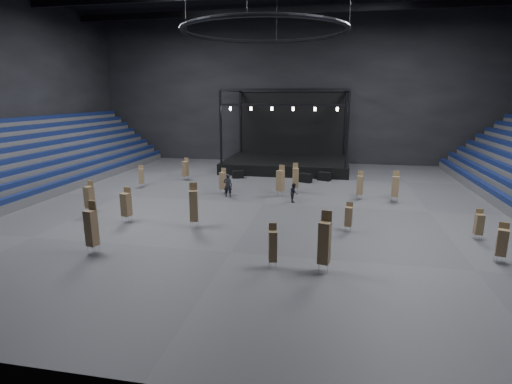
% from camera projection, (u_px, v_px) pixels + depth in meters
% --- Properties ---
extents(floor, '(50.00, 50.00, 0.00)m').
position_uv_depth(floor, '(264.00, 203.00, 32.03)').
color(floor, '#414143').
rests_on(floor, ground).
extents(wall_back, '(50.00, 0.20, 18.00)m').
position_uv_depth(wall_back, '(293.00, 91.00, 49.94)').
color(wall_back, black).
rests_on(wall_back, ground).
extents(wall_front, '(50.00, 0.20, 18.00)m').
position_uv_depth(wall_front, '(119.00, 72.00, 9.88)').
color(wall_front, black).
rests_on(wall_front, ground).
extents(bleachers_left, '(7.20, 40.00, 6.40)m').
position_uv_depth(bleachers_left, '(13.00, 172.00, 35.89)').
color(bleachers_left, '#49494B').
rests_on(bleachers_left, floor).
extents(stage, '(14.00, 10.00, 9.20)m').
position_uv_depth(stage, '(288.00, 156.00, 47.17)').
color(stage, black).
rests_on(stage, floor).
extents(truss_ring, '(12.30, 12.30, 5.15)m').
position_uv_depth(truss_ring, '(265.00, 31.00, 28.96)').
color(truss_ring, black).
rests_on(truss_ring, ceiling).
extents(flight_case_left, '(1.31, 0.98, 0.78)m').
position_uv_depth(flight_case_left, '(238.00, 174.00, 41.76)').
color(flight_case_left, black).
rests_on(flight_case_left, floor).
extents(flight_case_mid, '(1.47, 1.13, 0.88)m').
position_uv_depth(flight_case_mid, '(305.00, 178.00, 39.72)').
color(flight_case_mid, black).
rests_on(flight_case_mid, floor).
extents(flight_case_right, '(1.44, 1.10, 0.86)m').
position_uv_depth(flight_case_right, '(324.00, 176.00, 40.54)').
color(flight_case_right, black).
rests_on(flight_case_right, floor).
extents(chair_stack_0, '(0.57, 0.57, 2.26)m').
position_uv_depth(chair_stack_0, '(223.00, 180.00, 35.02)').
color(chair_stack_0, silver).
rests_on(chair_stack_0, floor).
extents(chair_stack_1, '(0.64, 0.64, 2.41)m').
position_uv_depth(chair_stack_1, '(126.00, 204.00, 27.00)').
color(chair_stack_1, silver).
rests_on(chair_stack_1, floor).
extents(chair_stack_2, '(0.72, 0.72, 2.67)m').
position_uv_depth(chair_stack_2, '(280.00, 180.00, 34.07)').
color(chair_stack_2, silver).
rests_on(chair_stack_2, floor).
extents(chair_stack_3, '(0.67, 0.67, 2.43)m').
position_uv_depth(chair_stack_3, '(89.00, 197.00, 28.93)').
color(chair_stack_3, silver).
rests_on(chair_stack_3, floor).
extents(chair_stack_4, '(0.62, 0.62, 2.52)m').
position_uv_depth(chair_stack_4, '(395.00, 186.00, 32.21)').
color(chair_stack_4, silver).
rests_on(chair_stack_4, floor).
extents(chair_stack_5, '(0.51, 0.51, 1.89)m').
position_uv_depth(chair_stack_5, '(349.00, 216.00, 25.20)').
color(chair_stack_5, silver).
rests_on(chair_stack_5, floor).
extents(chair_stack_6, '(0.59, 0.59, 2.61)m').
position_uv_depth(chair_stack_6, '(296.00, 177.00, 35.52)').
color(chair_stack_6, silver).
rests_on(chair_stack_6, floor).
extents(chair_stack_7, '(0.58, 0.58, 2.07)m').
position_uv_depth(chair_stack_7, '(141.00, 176.00, 37.49)').
color(chair_stack_7, silver).
rests_on(chair_stack_7, floor).
extents(chair_stack_8, '(0.65, 0.65, 3.07)m').
position_uv_depth(chair_stack_8, '(324.00, 242.00, 19.28)').
color(chair_stack_8, silver).
rests_on(chair_stack_8, floor).
extents(chair_stack_9, '(0.62, 0.62, 2.91)m').
position_uv_depth(chair_stack_9, '(91.00, 227.00, 21.62)').
color(chair_stack_9, silver).
rests_on(chair_stack_9, floor).
extents(chair_stack_10, '(0.50, 0.50, 2.29)m').
position_uv_depth(chair_stack_10, '(273.00, 245.00, 19.84)').
color(chair_stack_10, silver).
rests_on(chair_stack_10, floor).
extents(chair_stack_11, '(0.66, 0.66, 2.28)m').
position_uv_depth(chair_stack_11, '(185.00, 168.00, 40.58)').
color(chair_stack_11, silver).
rests_on(chair_stack_11, floor).
extents(chair_stack_12, '(0.55, 0.55, 2.37)m').
position_uv_depth(chair_stack_12, '(360.00, 185.00, 33.06)').
color(chair_stack_12, silver).
rests_on(chair_stack_12, floor).
extents(chair_stack_13, '(0.62, 0.62, 2.14)m').
position_uv_depth(chair_stack_13, '(502.00, 242.00, 20.42)').
color(chair_stack_13, silver).
rests_on(chair_stack_13, floor).
extents(chair_stack_14, '(0.64, 0.64, 2.97)m').
position_uv_depth(chair_stack_14, '(194.00, 205.00, 25.90)').
color(chair_stack_14, silver).
rests_on(chair_stack_14, floor).
extents(chair_stack_15, '(0.46, 0.46, 1.90)m').
position_uv_depth(chair_stack_15, '(479.00, 224.00, 23.68)').
color(chair_stack_15, silver).
rests_on(chair_stack_15, floor).
extents(man_center, '(0.78, 0.55, 2.01)m').
position_uv_depth(man_center, '(228.00, 185.00, 33.81)').
color(man_center, black).
rests_on(man_center, floor).
extents(crew_member, '(0.70, 0.83, 1.55)m').
position_uv_depth(crew_member, '(294.00, 193.00, 32.25)').
color(crew_member, black).
rests_on(crew_member, floor).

